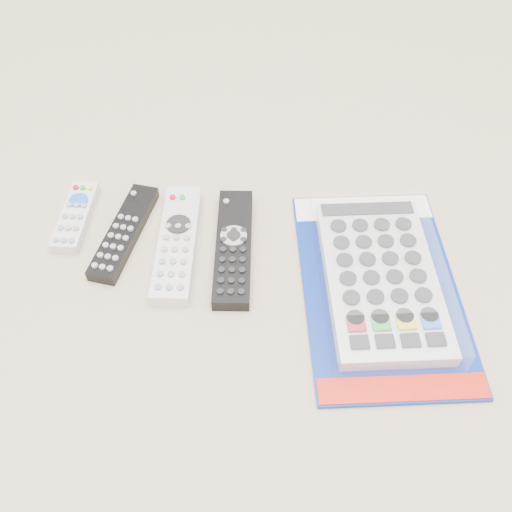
# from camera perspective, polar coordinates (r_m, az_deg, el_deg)

# --- Properties ---
(remote_small_grey) EXTENTS (0.04, 0.13, 0.02)m
(remote_small_grey) POSITION_cam_1_polar(r_m,az_deg,el_deg) (0.87, -17.59, 3.80)
(remote_small_grey) COLOR #BABABD
(remote_small_grey) RESTS_ON ground
(remote_slim_black) EXTENTS (0.06, 0.18, 0.02)m
(remote_slim_black) POSITION_cam_1_polar(r_m,az_deg,el_deg) (0.83, -13.05, 2.32)
(remote_slim_black) COLOR black
(remote_slim_black) RESTS_ON ground
(remote_silver_dvd) EXTENTS (0.07, 0.21, 0.02)m
(remote_silver_dvd) POSITION_cam_1_polar(r_m,az_deg,el_deg) (0.80, -7.89, 1.30)
(remote_silver_dvd) COLOR silver
(remote_silver_dvd) RESTS_ON ground
(remote_large_black) EXTENTS (0.06, 0.21, 0.02)m
(remote_large_black) POSITION_cam_1_polar(r_m,az_deg,el_deg) (0.79, -2.26, 0.90)
(remote_large_black) COLOR black
(remote_large_black) RESTS_ON ground
(jumbo_remote_packaged) EXTENTS (0.25, 0.36, 0.04)m
(jumbo_remote_packaged) POSITION_cam_1_polar(r_m,az_deg,el_deg) (0.77, 12.38, -1.99)
(jumbo_remote_packaged) COLOR navy
(jumbo_remote_packaged) RESTS_ON ground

